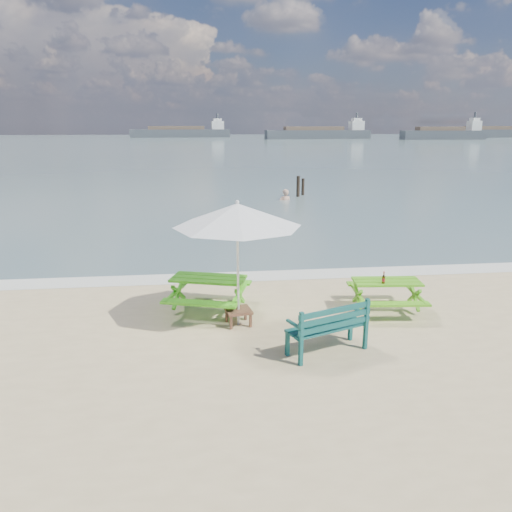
{
  "coord_description": "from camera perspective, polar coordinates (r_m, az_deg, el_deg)",
  "views": [
    {
      "loc": [
        -1.45,
        -8.13,
        4.01
      ],
      "look_at": [
        -0.15,
        3.0,
        1.0
      ],
      "focal_mm": 35.0,
      "sensor_mm": 36.0,
      "label": 1
    }
  ],
  "objects": [
    {
      "name": "foam_strip",
      "position": [
        13.43,
        -0.18,
        -2.31
      ],
      "size": [
        22.0,
        0.9,
        0.01
      ],
      "primitive_type": "cube",
      "color": "silver",
      "rests_on": "ground"
    },
    {
      "name": "cargo_ships",
      "position": [
        139.33,
        17.21,
        13.24
      ],
      "size": [
        146.6,
        30.32,
        4.4
      ],
      "color": "#3B4046",
      "rests_on": "ground"
    },
    {
      "name": "sea",
      "position": [
        93.23,
        -5.94,
        12.51
      ],
      "size": [
        300.0,
        300.0,
        0.0
      ],
      "primitive_type": "plane",
      "color": "slate",
      "rests_on": "ground"
    },
    {
      "name": "swimmer",
      "position": [
        26.92,
        3.32,
        5.65
      ],
      "size": [
        0.76,
        0.57,
        1.88
      ],
      "color": "tan",
      "rests_on": "ground"
    },
    {
      "name": "patio_umbrella",
      "position": [
        9.68,
        -2.14,
        4.69
      ],
      "size": [
        2.9,
        2.9,
        2.5
      ],
      "color": "silver",
      "rests_on": "ground"
    },
    {
      "name": "mooring_pilings",
      "position": [
        28.25,
        5.06,
        7.71
      ],
      "size": [
        0.58,
        0.78,
        1.35
      ],
      "color": "black",
      "rests_on": "ground"
    },
    {
      "name": "side_table",
      "position": [
        10.27,
        -2.03,
        -6.92
      ],
      "size": [
        0.58,
        0.58,
        0.33
      ],
      "color": "brown",
      "rests_on": "ground"
    },
    {
      "name": "picnic_table_right",
      "position": [
        11.32,
        14.63,
        -4.45
      ],
      "size": [
        1.58,
        1.73,
        0.69
      ],
      "color": "#54A919",
      "rests_on": "ground"
    },
    {
      "name": "picnic_table_left",
      "position": [
        10.99,
        -5.42,
        -4.41
      ],
      "size": [
        2.03,
        2.15,
        0.76
      ],
      "color": "#48BA1C",
      "rests_on": "ground"
    },
    {
      "name": "beer_bottle",
      "position": [
        10.97,
        14.37,
        -2.62
      ],
      "size": [
        0.07,
        0.07,
        0.26
      ],
      "color": "#8C4114",
      "rests_on": "picnic_table_right"
    },
    {
      "name": "park_bench",
      "position": [
        9.15,
        8.1,
        -9.16
      ],
      "size": [
        1.58,
        1.01,
        0.93
      ],
      "color": "#104543",
      "rests_on": "ground"
    }
  ]
}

